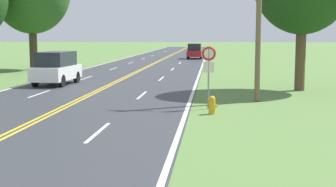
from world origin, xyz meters
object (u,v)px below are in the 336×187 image
(fire_hydrant, at_px, (212,105))
(car_red_suv_mid_near, at_px, (195,51))
(traffic_sign, at_px, (209,62))
(car_white_suv_approaching, at_px, (56,68))

(fire_hydrant, relative_size, car_red_suv_mid_near, 0.16)
(traffic_sign, relative_size, car_red_suv_mid_near, 0.60)
(fire_hydrant, distance_m, car_white_suv_approaching, 13.57)
(traffic_sign, xyz_separation_m, car_white_suv_approaching, (-9.25, 8.55, -0.89))
(car_white_suv_approaching, distance_m, car_red_suv_mid_near, 32.72)
(fire_hydrant, relative_size, traffic_sign, 0.28)
(fire_hydrant, xyz_separation_m, traffic_sign, (-0.15, 1.20, 1.57))
(traffic_sign, height_order, car_white_suv_approaching, traffic_sign)
(traffic_sign, distance_m, car_white_suv_approaching, 12.63)
(traffic_sign, height_order, car_red_suv_mid_near, traffic_sign)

